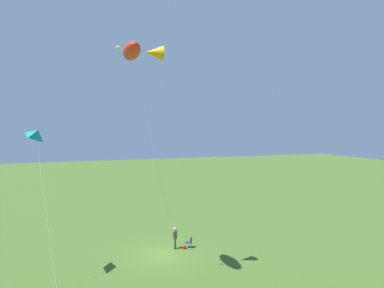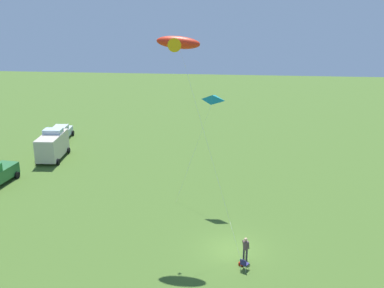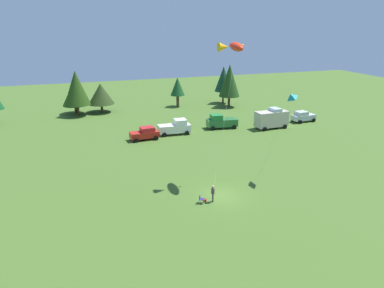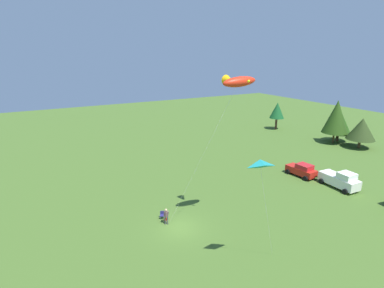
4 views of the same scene
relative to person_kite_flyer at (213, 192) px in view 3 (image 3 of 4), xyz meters
name	(u,v)px [view 3 (image 3 of 4)]	position (x,y,z in m)	size (l,w,h in m)	color
ground_plane	(221,196)	(1.26, 0.92, -1.02)	(160.00, 160.00, 0.00)	#426224
person_kite_flyer	(213,192)	(0.00, 0.00, 0.00)	(0.46, 0.54, 1.74)	#3A3C40
folding_chair	(201,198)	(-1.21, 0.09, -0.53)	(0.66, 0.66, 0.82)	navy
backpack_on_grass	(205,200)	(-0.71, 0.27, -0.91)	(0.32, 0.22, 0.22)	#AD1A05
car_red_sedan	(145,133)	(-2.21, 22.06, -0.07)	(4.33, 2.49, 1.89)	red
truck_white_pickup	(175,127)	(2.91, 23.36, 0.08)	(5.07, 2.56, 2.34)	white
truck_green_flatbed	(221,122)	(11.02, 24.24, 0.08)	(5.20, 2.89, 2.34)	#2B6A33
van_camper_beige	(272,118)	(18.94, 21.59, 0.62)	(5.54, 2.90, 3.34)	beige
car_silver_compact	(303,116)	(26.30, 23.42, -0.07)	(4.35, 2.54, 1.89)	silver
treeline_distant	(131,88)	(-0.81, 40.96, 3.63)	(47.29, 8.28, 8.64)	#4C2F23
kite_large_fish	(233,47)	(4.02, 5.15, 13.46)	(5.37, 6.53, 15.04)	red
kite_delta_teal	(290,97)	(9.88, 3.01, 8.33)	(1.74, 3.98, 9.82)	teal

